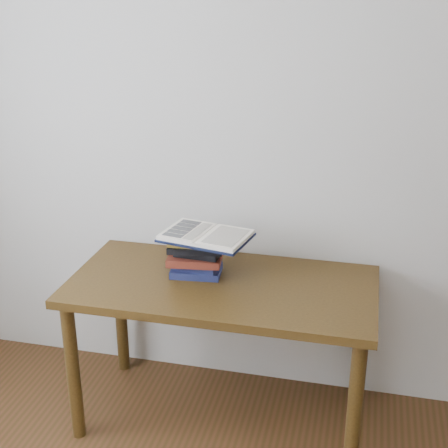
# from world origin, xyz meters

# --- Properties ---
(room_shell) EXTENTS (3.54, 3.54, 2.62)m
(room_shell) POSITION_xyz_m (-0.08, 0.01, 1.63)
(room_shell) COLOR beige
(room_shell) RESTS_ON ground
(desk) EXTENTS (1.33, 0.67, 0.72)m
(desk) POSITION_xyz_m (-0.07, 1.38, 0.62)
(desk) COLOR #483012
(desk) RESTS_ON ground
(book_stack) EXTENTS (0.27, 0.21, 0.19)m
(book_stack) POSITION_xyz_m (-0.20, 1.44, 0.81)
(book_stack) COLOR #161944
(book_stack) RESTS_ON desk
(open_book) EXTENTS (0.41, 0.32, 0.03)m
(open_book) POSITION_xyz_m (-0.15, 1.42, 0.91)
(open_book) COLOR black
(open_book) RESTS_ON book_stack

